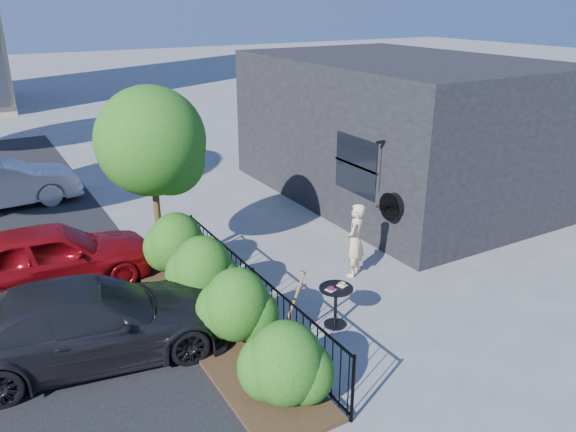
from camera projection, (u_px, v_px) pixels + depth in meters
ground at (322, 301)px, 10.98m from camera, size 120.00×120.00×0.00m
shop_building at (396, 128)px, 16.46m from camera, size 6.22×9.00×4.00m
fence at (253, 295)px, 10.08m from camera, size 0.05×6.05×1.10m
planting_bed at (219, 331)px, 9.94m from camera, size 1.30×6.00×0.08m
shrubs at (220, 294)px, 9.83m from camera, size 1.10×5.60×1.24m
patio_tree at (155, 148)px, 11.16m from camera, size 2.20×2.20×3.94m
cafe_table at (336, 299)px, 10.00m from camera, size 0.61×0.61×0.82m
woman at (355, 240)px, 11.77m from camera, size 0.70×0.66×1.60m
shovel at (291, 313)px, 9.44m from camera, size 0.51×0.18×1.36m
car_red at (51, 256)px, 11.35m from camera, size 4.03×1.82×1.35m
car_darkgrey at (89, 322)px, 9.05m from camera, size 4.80×2.50×1.33m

